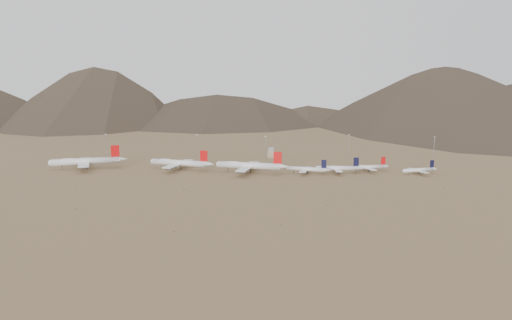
# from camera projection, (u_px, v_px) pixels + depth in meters

# --- Properties ---
(ground) EXTENTS (3000.00, 3000.00, 0.00)m
(ground) POSITION_uv_depth(u_px,v_px,m) (236.00, 177.00, 465.73)
(ground) COLOR #A57E55
(ground) RESTS_ON ground
(mountain_ridge) EXTENTS (4400.00, 1000.00, 300.00)m
(mountain_ridge) POSITION_uv_depth(u_px,v_px,m) (268.00, 56.00, 1328.45)
(mountain_ridge) COLOR #46362A
(mountain_ridge) RESTS_ON ground
(widebody_west) EXTENTS (73.85, 59.04, 23.02)m
(widebody_west) POSITION_uv_depth(u_px,v_px,m) (86.00, 161.00, 508.04)
(widebody_west) COLOR white
(widebody_west) RESTS_ON ground
(widebody_centre) EXTENTS (68.74, 54.23, 20.85)m
(widebody_centre) POSITION_uv_depth(u_px,v_px,m) (180.00, 163.00, 502.46)
(widebody_centre) COLOR white
(widebody_centre) RESTS_ON ground
(widebody_east) EXTENTS (72.97, 57.10, 21.89)m
(widebody_east) POSITION_uv_depth(u_px,v_px,m) (249.00, 165.00, 484.92)
(widebody_east) COLOR white
(widebody_east) RESTS_ON ground
(narrowbody_a) EXTENTS (43.23, 31.93, 14.58)m
(narrowbody_a) POSITION_uv_depth(u_px,v_px,m) (308.00, 169.00, 481.19)
(narrowbody_a) COLOR white
(narrowbody_a) RESTS_ON ground
(narrowbody_b) EXTENTS (47.07, 33.78, 15.52)m
(narrowbody_b) POSITION_uv_depth(u_px,v_px,m) (339.00, 168.00, 484.74)
(narrowbody_b) COLOR white
(narrowbody_b) RESTS_ON ground
(narrowbody_c) EXTENTS (41.74, 31.00, 14.22)m
(narrowbody_c) POSITION_uv_depth(u_px,v_px,m) (369.00, 167.00, 493.12)
(narrowbody_c) COLOR white
(narrowbody_c) RESTS_ON ground
(narrowbody_d) EXTENTS (37.18, 27.90, 12.95)m
(narrowbody_d) POSITION_uv_depth(u_px,v_px,m) (420.00, 170.00, 480.10)
(narrowbody_d) COLOR white
(narrowbody_d) RESTS_ON ground
(control_tower) EXTENTS (8.00, 8.00, 12.00)m
(control_tower) POSITION_uv_depth(u_px,v_px,m) (271.00, 153.00, 581.50)
(control_tower) COLOR tan
(control_tower) RESTS_ON ground
(mast_far_west) EXTENTS (2.00, 0.60, 25.70)m
(mast_far_west) POSITION_uv_depth(u_px,v_px,m) (106.00, 143.00, 599.37)
(mast_far_west) COLOR gray
(mast_far_west) RESTS_ON ground
(mast_west) EXTENTS (2.00, 0.60, 25.70)m
(mast_west) POSITION_uv_depth(u_px,v_px,m) (197.00, 144.00, 593.65)
(mast_west) COLOR gray
(mast_west) RESTS_ON ground
(mast_centre) EXTENTS (2.00, 0.60, 25.70)m
(mast_centre) POSITION_uv_depth(u_px,v_px,m) (265.00, 146.00, 577.64)
(mast_centre) COLOR gray
(mast_centre) RESTS_ON ground
(mast_east) EXTENTS (2.00, 0.60, 25.70)m
(mast_east) POSITION_uv_depth(u_px,v_px,m) (349.00, 144.00, 593.99)
(mast_east) COLOR gray
(mast_east) RESTS_ON ground
(mast_far_east) EXTENTS (2.00, 0.60, 25.70)m
(mast_far_east) POSITION_uv_depth(u_px,v_px,m) (434.00, 146.00, 572.65)
(mast_far_east) COLOR gray
(mast_far_east) RESTS_ON ground
(desert_scrub) EXTENTS (425.83, 168.95, 0.90)m
(desert_scrub) POSITION_uv_depth(u_px,v_px,m) (211.00, 202.00, 371.99)
(desert_scrub) COLOR olive
(desert_scrub) RESTS_ON ground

